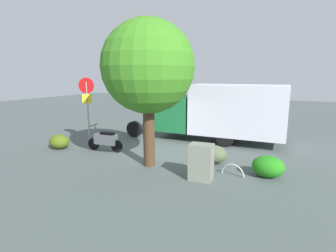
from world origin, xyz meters
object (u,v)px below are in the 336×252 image
object	(u,v)px
motorcycle	(106,140)
stop_sign	(87,101)
street_tree	(148,67)
utility_cabinet	(201,162)
box_truck_near	(220,111)
bike_rack_hoop	(232,175)

from	to	relation	value
motorcycle	stop_sign	distance (m)	2.28
street_tree	motorcycle	bearing A→B (deg)	-15.94
stop_sign	street_tree	bearing A→B (deg)	163.20
stop_sign	utility_cabinet	size ratio (longest dim) A/B	2.71
motorcycle	stop_sign	xyz separation A→B (m)	(1.42, -0.47, 1.72)
stop_sign	utility_cabinet	bearing A→B (deg)	164.88
box_truck_near	stop_sign	size ratio (longest dim) A/B	2.52
motorcycle	bike_rack_hoop	distance (m)	6.01
box_truck_near	street_tree	bearing A→B (deg)	71.85
stop_sign	street_tree	world-z (taller)	street_tree
stop_sign	street_tree	size ratio (longest dim) A/B	0.61
motorcycle	utility_cabinet	xyz separation A→B (m)	(-5.09, 1.28, 0.10)
bike_rack_hoop	utility_cabinet	bearing A→B (deg)	44.03
box_truck_near	utility_cabinet	world-z (taller)	box_truck_near
street_tree	utility_cabinet	bearing A→B (deg)	168.06
bike_rack_hoop	box_truck_near	bearing A→B (deg)	-68.81
box_truck_near	street_tree	size ratio (longest dim) A/B	1.53
motorcycle	stop_sign	size ratio (longest dim) A/B	0.54
utility_cabinet	stop_sign	bearing A→B (deg)	-15.12
bike_rack_hoop	stop_sign	bearing A→B (deg)	-7.00
street_tree	utility_cabinet	xyz separation A→B (m)	(-2.29, 0.48, -3.13)
motorcycle	utility_cabinet	distance (m)	5.25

